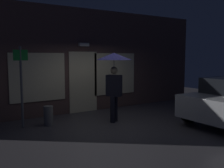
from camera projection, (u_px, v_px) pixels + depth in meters
The scene contains 5 objects.
ground_plane at pixel (117, 125), 7.67m from camera, with size 18.00×18.00×0.00m, color #423F44.
building_facade at pixel (81, 61), 9.42m from camera, with size 10.85×0.48×3.75m.
person_with_umbrella at pixel (114, 68), 7.87m from camera, with size 1.10×1.10×2.14m.
street_sign_post at pixel (21, 82), 7.28m from camera, with size 0.40×0.07×2.32m.
sidewalk_bollard at pixel (48, 116), 7.61m from camera, with size 0.28×0.28×0.58m, color slate.
Camera 1 is at (-4.20, -6.21, 2.06)m, focal length 41.25 mm.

